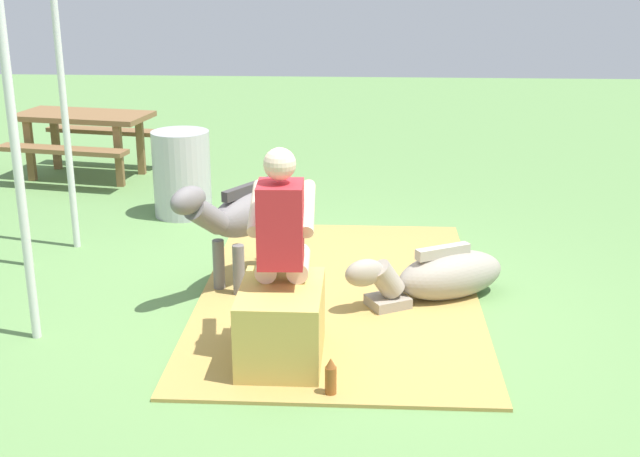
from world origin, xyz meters
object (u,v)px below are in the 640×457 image
(water_barrel, at_px, (182,174))
(tent_pole_mid, at_px, (14,126))
(pony_standing, at_px, (244,216))
(tent_pole_left, at_px, (18,169))
(person_seated, at_px, (282,239))
(picnic_bench, at_px, (84,128))
(soda_bottle, at_px, (331,378))
(hay_bale, at_px, (281,325))
(pony_lying, at_px, (439,276))
(tent_pole_right, at_px, (65,115))

(water_barrel, height_order, tent_pole_mid, tent_pole_mid)
(pony_standing, height_order, tent_pole_left, tent_pole_left)
(person_seated, xyz_separation_m, picnic_bench, (4.33, 2.71, -0.20))
(person_seated, relative_size, soda_bottle, 5.49)
(hay_bale, xyz_separation_m, pony_standing, (1.26, 0.41, 0.32))
(soda_bottle, bearing_deg, picnic_bench, 31.67)
(pony_standing, relative_size, soda_bottle, 4.72)
(person_seated, distance_m, water_barrel, 3.22)
(soda_bottle, relative_size, tent_pole_mid, 0.11)
(tent_pole_left, xyz_separation_m, tent_pole_mid, (1.35, 0.58, 0.00))
(picnic_bench, bearing_deg, hay_bale, -148.92)
(soda_bottle, bearing_deg, pony_lying, -26.49)
(pony_lying, bearing_deg, person_seated, 129.79)
(person_seated, distance_m, tent_pole_right, 2.84)
(water_barrel, bearing_deg, tent_pole_left, 171.56)
(pony_standing, distance_m, tent_pole_left, 1.74)
(hay_bale, xyz_separation_m, tent_pole_mid, (1.62, 2.29, 0.93))
(person_seated, bearing_deg, tent_pole_mid, 57.52)
(tent_pole_mid, bearing_deg, tent_pole_right, -26.67)
(pony_standing, height_order, water_barrel, pony_standing)
(pony_standing, bearing_deg, tent_pole_mid, 79.15)
(hay_bale, distance_m, water_barrel, 3.36)
(person_seated, bearing_deg, soda_bottle, -150.82)
(person_seated, relative_size, water_barrel, 1.64)
(picnic_bench, bearing_deg, tent_pole_right, -164.43)
(pony_lying, bearing_deg, picnic_bench, 47.98)
(pony_lying, distance_m, tent_pole_mid, 3.56)
(pony_standing, xyz_separation_m, picnic_bench, (3.23, 2.30, -0.00))
(pony_lying, relative_size, tent_pole_mid, 0.55)
(soda_bottle, distance_m, tent_pole_mid, 3.49)
(person_seated, xyz_separation_m, soda_bottle, (-0.60, -0.34, -0.65))
(hay_bale, distance_m, tent_pole_right, 3.08)
(person_seated, distance_m, picnic_bench, 5.11)
(tent_pole_right, bearing_deg, pony_lying, -108.18)
(water_barrel, xyz_separation_m, tent_pole_left, (-2.83, 0.42, 0.76))
(hay_bale, distance_m, tent_pole_left, 1.96)
(person_seated, height_order, water_barrel, person_seated)
(pony_lying, xyz_separation_m, tent_pole_mid, (0.54, 3.37, 1.00))
(tent_pole_right, bearing_deg, hay_bale, -135.83)
(pony_lying, distance_m, picnic_bench, 5.12)
(tent_pole_left, relative_size, tent_pole_right, 1.00)
(soda_bottle, height_order, water_barrel, water_barrel)
(pony_standing, height_order, tent_pole_mid, tent_pole_mid)
(tent_pole_right, height_order, tent_pole_mid, same)
(hay_bale, xyz_separation_m, water_barrel, (3.10, 1.29, 0.17))
(soda_bottle, relative_size, tent_pole_right, 0.11)
(hay_bale, xyz_separation_m, pony_lying, (1.08, -1.09, -0.07))
(water_barrel, relative_size, picnic_bench, 0.50)
(tent_pole_left, relative_size, tent_pole_mid, 1.00)
(water_barrel, relative_size, tent_pole_left, 0.36)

